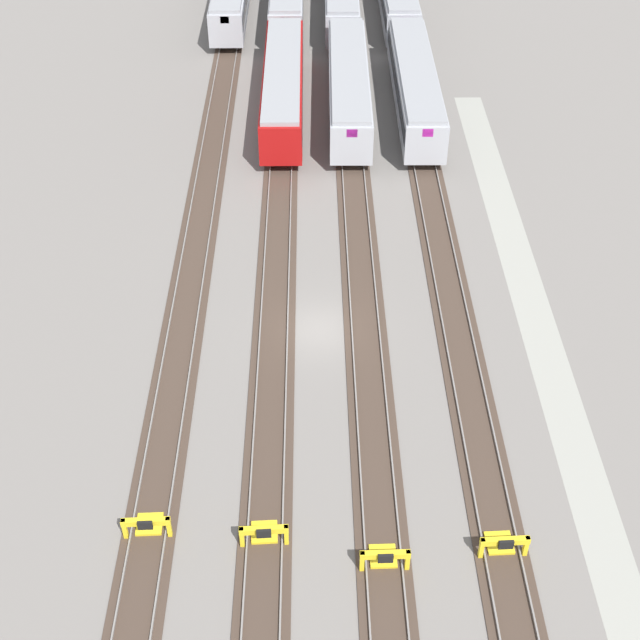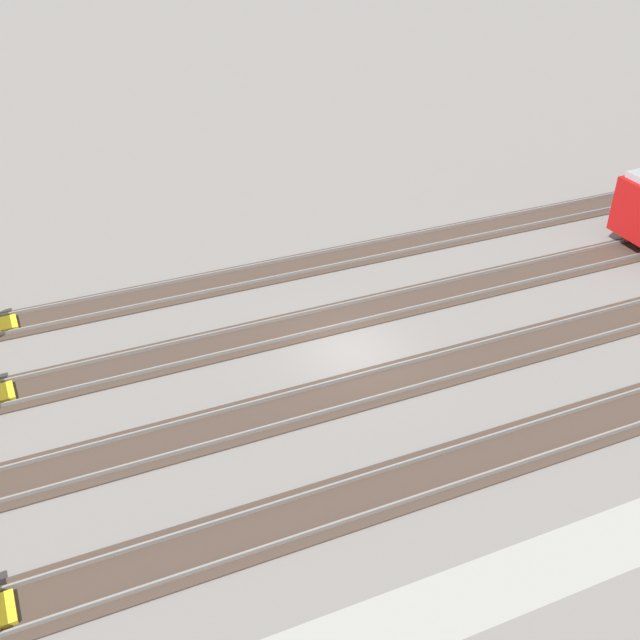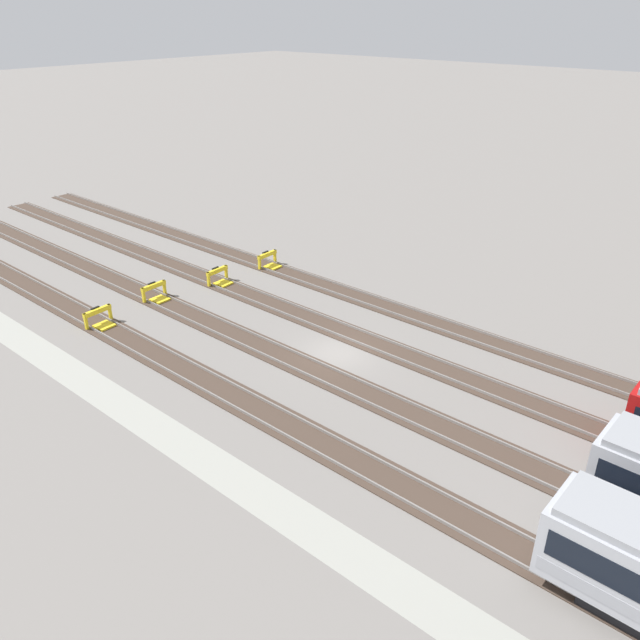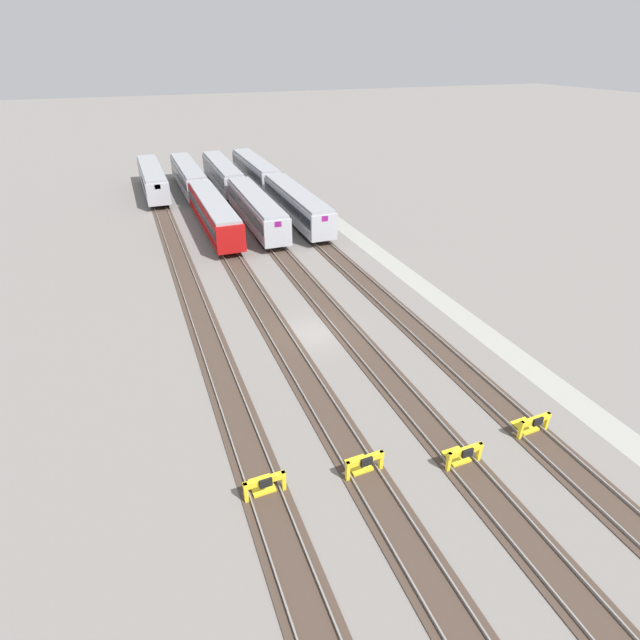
{
  "view_description": "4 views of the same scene",
  "coord_description": "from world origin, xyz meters",
  "px_view_note": "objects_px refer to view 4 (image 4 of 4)",
  "views": [
    {
      "loc": [
        -35.54,
        0.39,
        30.42
      ],
      "look_at": [
        -1.37,
        0.0,
        1.8
      ],
      "focal_mm": 50.0,
      "sensor_mm": 36.0,
      "label": 1
    },
    {
      "loc": [
        -10.59,
        -21.67,
        17.01
      ],
      "look_at": [
        -1.37,
        0.0,
        1.8
      ],
      "focal_mm": 42.0,
      "sensor_mm": 36.0,
      "label": 2
    },
    {
      "loc": [
        20.32,
        -25.31,
        18.63
      ],
      "look_at": [
        -1.37,
        0.0,
        1.8
      ],
      "focal_mm": 35.0,
      "sensor_mm": 36.0,
      "label": 3
    },
    {
      "loc": [
        -29.08,
        10.69,
        18.3
      ],
      "look_at": [
        -1.37,
        0.0,
        1.8
      ],
      "focal_mm": 28.0,
      "sensor_mm": 36.0,
      "label": 4
    }
  ],
  "objects_px": {
    "subway_car_front_row_rightmost": "(223,174)",
    "subway_car_back_row_centre": "(214,214)",
    "subway_car_front_row_right_inner": "(189,176)",
    "bumper_stop_middle_track": "(362,463)",
    "bumper_stop_far_inner_track": "(264,484)",
    "subway_car_front_row_left_inner": "(256,209)",
    "bumper_stop_nearest_track": "(530,424)",
    "subway_car_front_row_centre": "(297,205)",
    "bumper_stop_near_inner_track": "(461,455)",
    "subway_car_back_row_leftmost": "(152,179)",
    "subway_car_front_row_leftmost": "(255,171)"
  },
  "relations": [
    {
      "from": "subway_car_front_row_rightmost",
      "to": "subway_car_back_row_centre",
      "type": "bearing_deg",
      "value": 165.78
    },
    {
      "from": "subway_car_front_row_right_inner",
      "to": "bumper_stop_middle_track",
      "type": "height_order",
      "value": "subway_car_front_row_right_inner"
    },
    {
      "from": "bumper_stop_far_inner_track",
      "to": "subway_car_front_row_rightmost",
      "type": "bearing_deg",
      "value": -9.66
    },
    {
      "from": "subway_car_front_row_right_inner",
      "to": "subway_car_back_row_centre",
      "type": "relative_size",
      "value": 1.0
    },
    {
      "from": "bumper_stop_middle_track",
      "to": "subway_car_front_row_left_inner",
      "type": "bearing_deg",
      "value": -7.17
    },
    {
      "from": "subway_car_front_row_left_inner",
      "to": "bumper_stop_nearest_track",
      "type": "distance_m",
      "value": 38.99
    },
    {
      "from": "subway_car_front_row_right_inner",
      "to": "bumper_stop_nearest_track",
      "type": "xyz_separation_m",
      "value": [
        -57.58,
        -9.59,
        -1.53
      ]
    },
    {
      "from": "subway_car_front_row_centre",
      "to": "bumper_stop_near_inner_track",
      "type": "xyz_separation_m",
      "value": [
        -39.24,
        4.79,
        -1.53
      ]
    },
    {
      "from": "subway_car_back_row_leftmost",
      "to": "bumper_stop_middle_track",
      "type": "bearing_deg",
      "value": -175.15
    },
    {
      "from": "subway_car_front_row_leftmost",
      "to": "bumper_stop_nearest_track",
      "type": "height_order",
      "value": "subway_car_front_row_leftmost"
    },
    {
      "from": "subway_car_front_row_rightmost",
      "to": "bumper_stop_nearest_track",
      "type": "height_order",
      "value": "subway_car_front_row_rightmost"
    },
    {
      "from": "subway_car_front_row_right_inner",
      "to": "subway_car_back_row_centre",
      "type": "bearing_deg",
      "value": -179.94
    },
    {
      "from": "subway_car_front_row_leftmost",
      "to": "subway_car_front_row_rightmost",
      "type": "bearing_deg",
      "value": 93.17
    },
    {
      "from": "bumper_stop_middle_track",
      "to": "bumper_stop_near_inner_track",
      "type": "bearing_deg",
      "value": -104.35
    },
    {
      "from": "subway_car_front_row_right_inner",
      "to": "subway_car_back_row_leftmost",
      "type": "relative_size",
      "value": 1.0
    },
    {
      "from": "subway_car_front_row_leftmost",
      "to": "bumper_stop_nearest_track",
      "type": "xyz_separation_m",
      "value": [
        -57.59,
        0.03,
        -1.53
      ]
    },
    {
      "from": "subway_car_back_row_centre",
      "to": "bumper_stop_middle_track",
      "type": "height_order",
      "value": "subway_car_back_row_centre"
    },
    {
      "from": "subway_car_back_row_centre",
      "to": "bumper_stop_nearest_track",
      "type": "height_order",
      "value": "subway_car_back_row_centre"
    },
    {
      "from": "subway_car_back_row_leftmost",
      "to": "subway_car_back_row_centre",
      "type": "distance_m",
      "value": 19.66
    },
    {
      "from": "bumper_stop_near_inner_track",
      "to": "subway_car_back_row_centre",
      "type": "bearing_deg",
      "value": 6.93
    },
    {
      "from": "subway_car_front_row_left_inner",
      "to": "subway_car_front_row_centre",
      "type": "xyz_separation_m",
      "value": [
        0.0,
        -4.82,
        0.0
      ]
    },
    {
      "from": "subway_car_back_row_leftmost",
      "to": "subway_car_back_row_centre",
      "type": "xyz_separation_m",
      "value": [
        -19.05,
        -4.89,
        0.0
      ]
    },
    {
      "from": "subway_car_front_row_rightmost",
      "to": "bumper_stop_far_inner_track",
      "type": "bearing_deg",
      "value": 170.34
    },
    {
      "from": "bumper_stop_nearest_track",
      "to": "subway_car_front_row_centre",
      "type": "bearing_deg",
      "value": 0.02
    },
    {
      "from": "subway_car_front_row_leftmost",
      "to": "subway_car_back_row_leftmost",
      "type": "xyz_separation_m",
      "value": [
        0.11,
        14.48,
        0.0
      ]
    },
    {
      "from": "subway_car_front_row_left_inner",
      "to": "bumper_stop_nearest_track",
      "type": "xyz_separation_m",
      "value": [
        -38.66,
        -4.83,
        -1.53
      ]
    },
    {
      "from": "subway_car_front_row_leftmost",
      "to": "subway_car_front_row_centre",
      "type": "height_order",
      "value": "same"
    },
    {
      "from": "subway_car_front_row_left_inner",
      "to": "subway_car_front_row_centre",
      "type": "bearing_deg",
      "value": -90.0
    },
    {
      "from": "subway_car_back_row_centre",
      "to": "bumper_stop_near_inner_track",
      "type": "xyz_separation_m",
      "value": [
        -39.24,
        -4.77,
        -1.53
      ]
    },
    {
      "from": "subway_car_front_row_right_inner",
      "to": "bumper_stop_far_inner_track",
      "type": "xyz_separation_m",
      "value": [
        -56.47,
        4.82,
        -1.53
      ]
    },
    {
      "from": "subway_car_front_row_left_inner",
      "to": "subway_car_back_row_leftmost",
      "type": "height_order",
      "value": "same"
    },
    {
      "from": "bumper_stop_middle_track",
      "to": "subway_car_front_row_leftmost",
      "type": "bearing_deg",
      "value": -9.61
    },
    {
      "from": "subway_car_front_row_rightmost",
      "to": "bumper_stop_far_inner_track",
      "type": "distance_m",
      "value": 57.05
    },
    {
      "from": "subway_car_front_row_centre",
      "to": "bumper_stop_near_inner_track",
      "type": "bearing_deg",
      "value": 173.05
    },
    {
      "from": "bumper_stop_nearest_track",
      "to": "bumper_stop_middle_track",
      "type": "bearing_deg",
      "value": 86.15
    },
    {
      "from": "subway_car_front_row_left_inner",
      "to": "subway_car_back_row_leftmost",
      "type": "relative_size",
      "value": 1.0
    },
    {
      "from": "subway_car_front_row_leftmost",
      "to": "bumper_stop_near_inner_track",
      "type": "distance_m",
      "value": 58.4
    },
    {
      "from": "bumper_stop_middle_track",
      "to": "bumper_stop_nearest_track",
      "type": "bearing_deg",
      "value": -93.85
    },
    {
      "from": "bumper_stop_nearest_track",
      "to": "bumper_stop_far_inner_track",
      "type": "xyz_separation_m",
      "value": [
        1.1,
        14.42,
        0.0
      ]
    },
    {
      "from": "subway_car_front_row_rightmost",
      "to": "bumper_stop_far_inner_track",
      "type": "relative_size",
      "value": 8.98
    },
    {
      "from": "subway_car_back_row_centre",
      "to": "subway_car_back_row_leftmost",
      "type": "bearing_deg",
      "value": 14.39
    },
    {
      "from": "subway_car_front_row_leftmost",
      "to": "subway_car_front_row_left_inner",
      "type": "relative_size",
      "value": 1.0
    },
    {
      "from": "subway_car_front_row_rightmost",
      "to": "subway_car_front_row_right_inner",
      "type": "bearing_deg",
      "value": 86.92
    },
    {
      "from": "bumper_stop_nearest_track",
      "to": "bumper_stop_near_inner_track",
      "type": "xyz_separation_m",
      "value": [
        -0.59,
        4.8,
        0.0
      ]
    },
    {
      "from": "bumper_stop_nearest_track",
      "to": "bumper_stop_middle_track",
      "type": "xyz_separation_m",
      "value": [
        0.65,
        9.61,
        0.0
      ]
    },
    {
      "from": "bumper_stop_far_inner_track",
      "to": "subway_car_front_row_leftmost",
      "type": "bearing_deg",
      "value": -14.34
    },
    {
      "from": "subway_car_front_row_centre",
      "to": "subway_car_back_row_leftmost",
      "type": "distance_m",
      "value": 23.9
    },
    {
      "from": "subway_car_front_row_left_inner",
      "to": "bumper_stop_near_inner_track",
      "type": "height_order",
      "value": "subway_car_front_row_left_inner"
    },
    {
      "from": "bumper_stop_middle_track",
      "to": "subway_car_front_row_right_inner",
      "type": "bearing_deg",
      "value": -0.02
    },
    {
      "from": "subway_car_back_row_centre",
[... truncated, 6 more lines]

